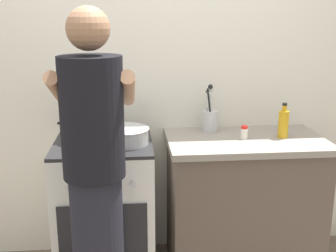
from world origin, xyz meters
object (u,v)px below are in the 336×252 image
(mixing_bowl, at_px, (126,135))
(spice_bottle, at_px, (244,133))
(stove_range, at_px, (106,209))
(utensil_crock, at_px, (210,116))
(pot, at_px, (80,132))
(oil_bottle, at_px, (283,123))
(person, at_px, (95,183))

(mixing_bowl, relative_size, spice_bottle, 3.44)
(stove_range, bearing_deg, utensil_crock, 14.70)
(pot, xyz_separation_m, spice_bottle, (1.02, -0.04, -0.02))
(mixing_bowl, distance_m, utensil_crock, 0.61)
(pot, bearing_deg, oil_bottle, -1.21)
(utensil_crock, height_order, spice_bottle, utensil_crock)
(pot, xyz_separation_m, person, (0.13, -0.58, -0.10))
(stove_range, bearing_deg, spice_bottle, -0.68)
(pot, distance_m, oil_bottle, 1.28)
(mixing_bowl, xyz_separation_m, oil_bottle, (1.00, 0.04, 0.04))
(oil_bottle, distance_m, person, 1.28)
(spice_bottle, bearing_deg, person, -148.50)
(oil_bottle, bearing_deg, stove_range, 179.93)
(utensil_crock, height_order, person, person)
(stove_range, bearing_deg, oil_bottle, -0.07)
(person, bearing_deg, stove_range, 89.23)
(mixing_bowl, bearing_deg, person, -106.11)
(stove_range, xyz_separation_m, person, (-0.01, -0.56, 0.41))
(utensil_crock, xyz_separation_m, oil_bottle, (0.44, -0.19, -0.01))
(pot, bearing_deg, spice_bottle, -2.01)
(mixing_bowl, height_order, person, person)
(utensil_crock, xyz_separation_m, spice_bottle, (0.18, -0.19, -0.06))
(mixing_bowl, bearing_deg, spice_bottle, 2.75)
(pot, xyz_separation_m, oil_bottle, (1.28, -0.03, 0.03))
(mixing_bowl, relative_size, utensil_crock, 0.90)
(oil_bottle, bearing_deg, mixing_bowl, -177.43)
(mixing_bowl, height_order, oil_bottle, oil_bottle)
(spice_bottle, distance_m, person, 1.05)
(stove_range, bearing_deg, mixing_bowl, -18.25)
(spice_bottle, bearing_deg, utensil_crock, 133.54)
(mixing_bowl, xyz_separation_m, spice_bottle, (0.74, 0.04, -0.01))
(spice_bottle, xyz_separation_m, person, (-0.89, -0.55, -0.08))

